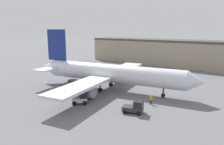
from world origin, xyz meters
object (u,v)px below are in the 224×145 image
object	(u,v)px
airplane	(108,73)
belt_loader_truck	(81,98)
ground_crew_worker	(151,99)
baggage_tug	(70,86)
pushback_tug	(135,107)

from	to	relation	value
airplane	belt_loader_truck	size ratio (longest dim) A/B	11.71
ground_crew_worker	airplane	bearing A→B (deg)	-47.01
airplane	baggage_tug	bearing A→B (deg)	-142.13
baggage_tug	belt_loader_truck	distance (m)	7.77
ground_crew_worker	baggage_tug	bearing A→B (deg)	-23.13
baggage_tug	pushback_tug	xyz separation A→B (m)	(16.06, -1.96, -0.25)
ground_crew_worker	belt_loader_truck	distance (m)	11.71
ground_crew_worker	pushback_tug	world-z (taller)	pushback_tug
airplane	belt_loader_truck	distance (m)	9.99
ground_crew_worker	baggage_tug	size ratio (longest dim) A/B	0.46
airplane	pushback_tug	xyz separation A→B (m)	(11.02, -7.62, -2.55)
ground_crew_worker	belt_loader_truck	size ratio (longest dim) A/B	0.54
baggage_tug	belt_loader_truck	xyz separation A→B (m)	(6.74, -3.87, -0.16)
airplane	pushback_tug	bearing A→B (deg)	-45.10
airplane	baggage_tug	distance (m)	7.92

